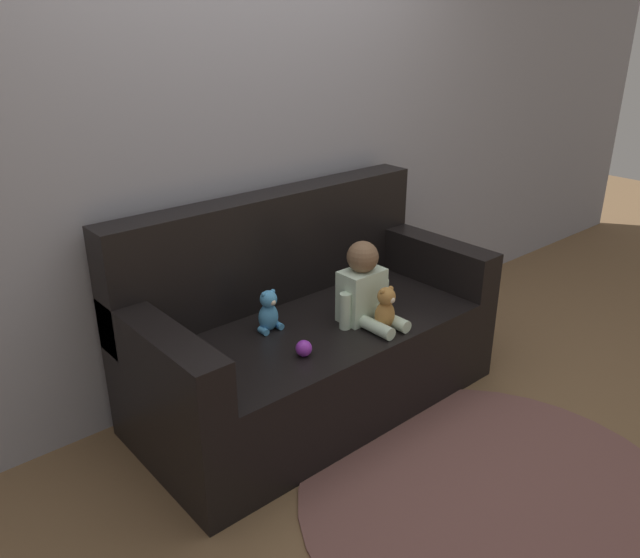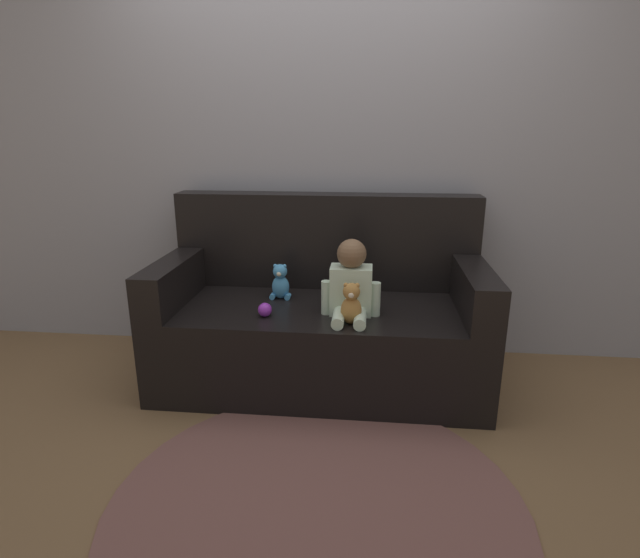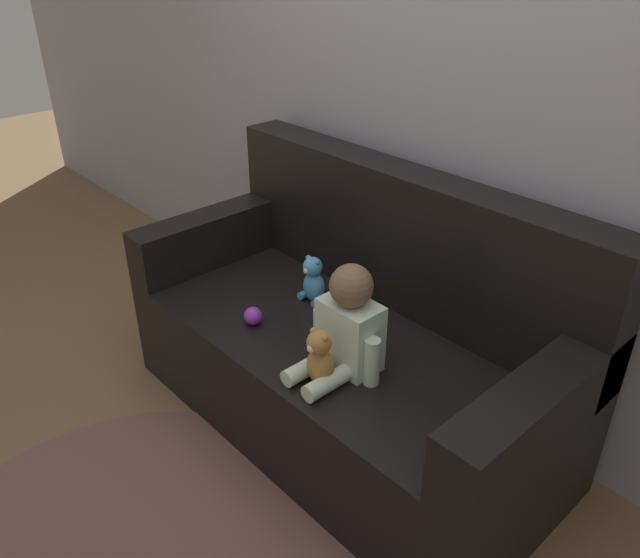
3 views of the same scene
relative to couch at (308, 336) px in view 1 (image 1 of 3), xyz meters
The scene contains 8 objects.
ground_plane 0.36m from the couch, 90.00° to the right, with size 12.00×12.00×0.00m, color brown.
wall_back 1.04m from the couch, 90.00° to the left, with size 8.00×0.05×2.60m.
couch is the anchor object (origin of this frame).
person_baby 0.39m from the couch, 51.27° to the right, with size 0.31×0.33×0.40m.
teddy_bear_brown 0.45m from the couch, 62.41° to the right, with size 0.10×0.10×0.21m.
plush_toy_side 0.32m from the couch, behind, with size 0.12×0.09×0.20m.
toy_ball 0.42m from the couch, 132.19° to the right, with size 0.07×0.07×0.07m.
floor_rug 1.15m from the couch, 85.22° to the right, with size 1.63×1.63×0.01m.
Camera 1 is at (-1.76, -2.06, 1.83)m, focal length 35.00 mm.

